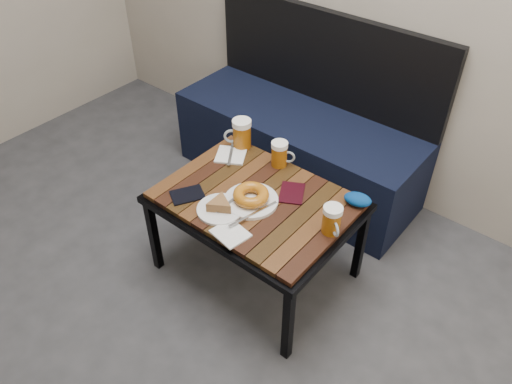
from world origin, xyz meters
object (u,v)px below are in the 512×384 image
Objects in this scene: beer_mug_right at (332,220)px; plate_pie at (220,207)px; beer_mug_centre at (280,154)px; passport_burgundy at (292,193)px; cafe_table at (256,205)px; beer_mug_left at (241,134)px; plate_bagel at (251,197)px; bench at (300,141)px; knit_pouch at (358,199)px; passport_navy at (187,195)px.

beer_mug_right is 0.46m from plate_pie.
beer_mug_centre is 0.41m from plate_pie.
plate_pie reaches higher than passport_burgundy.
passport_burgundy is at bearing -161.98° from beer_mug_right.
beer_mug_right is at bearing 3.91° from cafe_table.
beer_mug_left is at bearing 152.41° from beer_mug_centre.
beer_mug_left is at bearing 135.97° from plate_bagel.
plate_bagel is at bearing -104.53° from beer_mug_centre.
beer_mug_centre is at bearing -170.15° from beer_mug_right.
beer_mug_centre reaches higher than plate_pie.
beer_mug_centre is at bearing -66.73° from bench.
beer_mug_right is (0.36, 0.02, 0.11)m from cafe_table.
beer_mug_right is 0.37m from plate_bagel.
plate_bagel is at bearing -151.65° from passport_burgundy.
knit_pouch is (0.42, 0.40, 0.00)m from plate_pie.
beer_mug_centre is 0.98× the size of beer_mug_right.
beer_mug_left is 0.23m from beer_mug_centre.
beer_mug_centre reaches higher than passport_navy.
cafe_table is 0.18m from plate_pie.
plate_bagel is (0.07, -0.29, -0.04)m from beer_mug_centre.
passport_burgundy is (0.17, -0.13, -0.06)m from beer_mug_centre.
bench is 11.90× the size of knit_pouch.
bench is 0.54m from beer_mug_left.
cafe_table is 6.84× the size of beer_mug_centre.
passport_navy reaches higher than cafe_table.
beer_mug_left is 1.25× the size of knit_pouch.
plate_bagel is at bearing 96.95° from beer_mug_left.
bench reaches higher than plate_bagel.
passport_burgundy is at bearing 70.85° from passport_navy.
bench is 0.83m from plate_bagel.
beer_mug_left is 0.69m from beer_mug_right.
plate_pie is 0.58m from knit_pouch.
bench is at bearing 169.85° from beer_mug_right.
bench reaches higher than plate_pie.
plate_pie reaches higher than knit_pouch.
passport_burgundy is at bearing -155.08° from knit_pouch.
plate_bagel is 2.56× the size of knit_pouch.
beer_mug_centre is at bearing 103.86° from cafe_table.
cafe_table is 7.14× the size of knit_pouch.
cafe_table is 0.38m from beer_mug_right.
beer_mug_centre is 0.42m from knit_pouch.
beer_mug_centre is at bearing 178.20° from knit_pouch.
plate_pie is at bearing 80.47° from beer_mug_left.
bench is 0.77m from cafe_table.
knit_pouch is (0.36, 0.27, -0.00)m from plate_bagel.
knit_pouch reaches higher than cafe_table.
beer_mug_right is 0.64× the size of plate_pie.
bench is at bearing 102.83° from plate_pie.
plate_pie is 0.32m from passport_burgundy.
plate_bagel is 2.17× the size of passport_navy.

